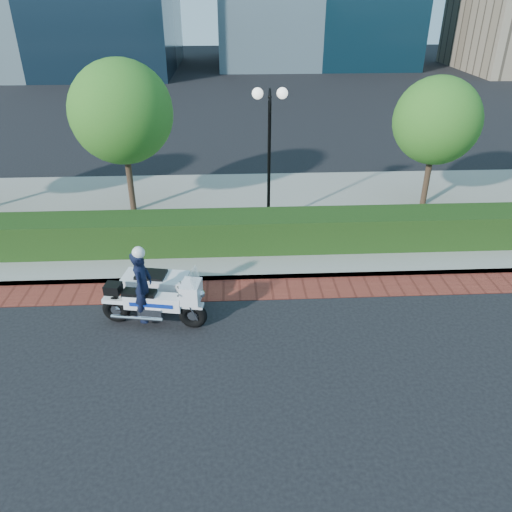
{
  "coord_description": "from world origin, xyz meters",
  "views": [
    {
      "loc": [
        -0.13,
        -9.34,
        6.91
      ],
      "look_at": [
        0.42,
        1.47,
        1.0
      ],
      "focal_mm": 35.0,
      "sensor_mm": 36.0,
      "label": 1
    }
  ],
  "objects_px": {
    "police_motorcycle": "(153,291)",
    "lamppost": "(269,137)",
    "tree_b": "(121,112)",
    "tree_c": "(437,121)"
  },
  "relations": [
    {
      "from": "tree_b",
      "to": "police_motorcycle",
      "type": "distance_m",
      "value": 6.76
    },
    {
      "from": "tree_b",
      "to": "tree_c",
      "type": "distance_m",
      "value": 10.01
    },
    {
      "from": "police_motorcycle",
      "to": "lamppost",
      "type": "bearing_deg",
      "value": 67.23
    },
    {
      "from": "tree_c",
      "to": "police_motorcycle",
      "type": "relative_size",
      "value": 1.75
    },
    {
      "from": "lamppost",
      "to": "tree_c",
      "type": "relative_size",
      "value": 0.98
    },
    {
      "from": "tree_b",
      "to": "police_motorcycle",
      "type": "relative_size",
      "value": 1.99
    },
    {
      "from": "tree_b",
      "to": "tree_c",
      "type": "bearing_deg",
      "value": -0.0
    },
    {
      "from": "tree_b",
      "to": "tree_c",
      "type": "relative_size",
      "value": 1.14
    },
    {
      "from": "lamppost",
      "to": "police_motorcycle",
      "type": "bearing_deg",
      "value": -122.7
    },
    {
      "from": "tree_b",
      "to": "police_motorcycle",
      "type": "xyz_separation_m",
      "value": [
        1.49,
        -6.0,
        -2.75
      ]
    }
  ]
}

